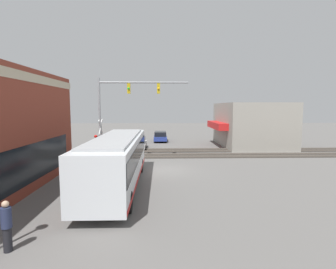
{
  "coord_description": "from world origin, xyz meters",
  "views": [
    {
      "loc": [
        -19.78,
        0.18,
        4.87
      ],
      "look_at": [
        3.53,
        -0.5,
        2.42
      ],
      "focal_mm": 28.0,
      "sensor_mm": 36.0,
      "label": 1
    }
  ],
  "objects_px": {
    "parked_car_white": "(138,143)",
    "crossing_signal": "(101,136)",
    "city_bus": "(117,159)",
    "parked_car_blue": "(160,137)",
    "pedestrian_by_lamp": "(7,226)"
  },
  "relations": [
    {
      "from": "city_bus",
      "to": "parked_car_white",
      "type": "distance_m",
      "value": 14.72
    },
    {
      "from": "crossing_signal",
      "to": "pedestrian_by_lamp",
      "type": "bearing_deg",
      "value": -179.67
    },
    {
      "from": "city_bus",
      "to": "parked_car_white",
      "type": "relative_size",
      "value": 2.7
    },
    {
      "from": "city_bus",
      "to": "crossing_signal",
      "type": "relative_size",
      "value": 3.02
    },
    {
      "from": "pedestrian_by_lamp",
      "to": "crossing_signal",
      "type": "bearing_deg",
      "value": 0.33
    },
    {
      "from": "parked_car_white",
      "to": "parked_car_blue",
      "type": "bearing_deg",
      "value": -21.17
    },
    {
      "from": "parked_car_blue",
      "to": "pedestrian_by_lamp",
      "type": "xyz_separation_m",
      "value": [
        -28.54,
        5.15,
        0.25
      ]
    },
    {
      "from": "parked_car_white",
      "to": "crossing_signal",
      "type": "bearing_deg",
      "value": 160.19
    },
    {
      "from": "crossing_signal",
      "to": "pedestrian_by_lamp",
      "type": "distance_m",
      "value": 14.59
    },
    {
      "from": "crossing_signal",
      "to": "parked_car_blue",
      "type": "height_order",
      "value": "crossing_signal"
    },
    {
      "from": "city_bus",
      "to": "parked_car_blue",
      "type": "height_order",
      "value": "city_bus"
    },
    {
      "from": "city_bus",
      "to": "crossing_signal",
      "type": "xyz_separation_m",
      "value": [
        7.38,
        2.63,
        0.57
      ]
    },
    {
      "from": "parked_car_blue",
      "to": "pedestrian_by_lamp",
      "type": "height_order",
      "value": "pedestrian_by_lamp"
    },
    {
      "from": "parked_car_white",
      "to": "pedestrian_by_lamp",
      "type": "bearing_deg",
      "value": 173.35
    },
    {
      "from": "crossing_signal",
      "to": "parked_car_blue",
      "type": "bearing_deg",
      "value": -20.46
    }
  ]
}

